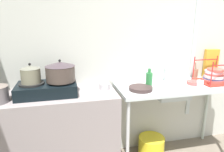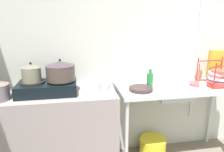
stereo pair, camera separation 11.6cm
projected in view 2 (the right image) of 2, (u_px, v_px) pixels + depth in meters
The scene contains 18 objects.
wall_back at pixel (193, 46), 2.53m from camera, with size 5.55×0.10×2.60m, color beige.
wall_metal_strip at pixel (199, 36), 2.44m from camera, with size 0.05×0.01×2.08m, color silver.
counter_concrete at pixel (54, 134), 2.17m from camera, with size 1.29×0.53×0.90m, color gray.
counter_sink at pixel (177, 93), 2.30m from camera, with size 1.33×0.53×0.90m.
stove at pixel (47, 87), 2.03m from camera, with size 0.56×0.33×0.13m.
pot_on_left_burner at pixel (31, 73), 1.96m from camera, with size 0.18×0.18×0.19m.
pot_on_right_burner at pixel (60, 71), 2.01m from camera, with size 0.28×0.28×0.21m.
percolator at pixel (105, 83), 2.17m from camera, with size 0.12×0.12×0.13m.
sink_basin at pixel (172, 92), 2.28m from camera, with size 0.36×0.31×0.13m, color silver.
faucet at pixel (169, 67), 2.35m from camera, with size 0.13×0.07×0.27m.
frying_pan at pixel (141, 89), 2.13m from camera, with size 0.25×0.25×0.04m, color #3C2D2C.
dish_rack at pixel (218, 78), 2.33m from camera, with size 0.34×0.34×0.28m.
cup_by_rack at pixel (203, 85), 2.21m from camera, with size 0.07×0.07×0.06m, color white.
small_bowl_on_drainboard at pixel (197, 84), 2.29m from camera, with size 0.15×0.15×0.04m, color #BA5451.
bottle_by_sink at pixel (150, 80), 2.19m from camera, with size 0.07×0.07×0.21m.
cereal_box at pixel (216, 64), 2.54m from camera, with size 0.17×0.05×0.35m, color gold.
utensil_jar at pixel (199, 75), 2.53m from camera, with size 0.06×0.06×0.20m.
bucket_on_floor at pixel (153, 147), 2.53m from camera, with size 0.32×0.32×0.22m, color yellow.
Camera 2 is at (-1.42, -0.43, 1.61)m, focal length 33.08 mm.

